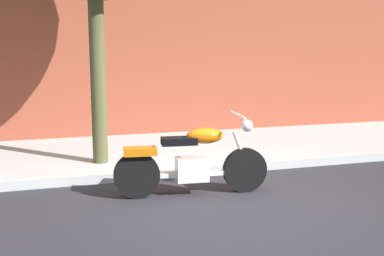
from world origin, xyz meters
name	(u,v)px	position (x,y,z in m)	size (l,w,h in m)	color
ground_plane	(209,201)	(0.00, 0.00, 0.00)	(60.00, 60.00, 0.00)	#28282D
sidewalk	(160,152)	(0.00, 2.87, 0.07)	(25.05, 3.22, 0.14)	#B1B1B1
motorcycle	(192,162)	(-0.14, 0.36, 0.47)	(2.16, 0.70, 1.13)	black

